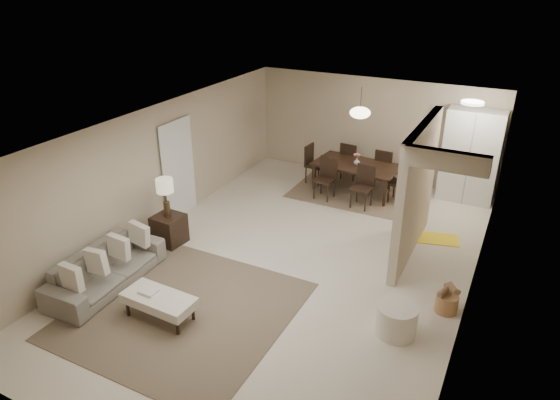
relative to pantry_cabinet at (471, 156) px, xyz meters
The scene contains 22 objects.
floor 4.88m from the pantry_cabinet, 119.52° to the right, with size 9.00×9.00×0.00m, color beige.
ceiling 4.98m from the pantry_cabinet, 119.52° to the right, with size 9.00×9.00×0.00m, color white.
back_wall 2.38m from the pantry_cabinet, behind, with size 6.00×6.00×0.00m, color #BCA98E.
left_wall 6.77m from the pantry_cabinet, 142.20° to the right, with size 9.00×9.00×0.00m, color #BCA98E.
right_wall 4.21m from the pantry_cabinet, 81.10° to the right, with size 9.00×9.00×0.00m, color #BCA98E.
partition 2.96m from the pantry_cabinet, 100.74° to the right, with size 0.15×2.50×2.50m, color #BCA98E.
doorway 6.40m from the pantry_cabinet, 146.29° to the right, with size 0.04×0.90×2.04m, color black.
pantry_cabinet is the anchor object (origin of this frame).
flush_light 1.70m from the pantry_cabinet, 93.01° to the right, with size 0.44×0.44×0.05m, color white.
living_rug 7.12m from the pantry_cabinet, 117.37° to the right, with size 3.20×3.20×0.01m, color brown.
sofa 7.92m from the pantry_cabinet, 127.51° to the right, with size 0.84×2.15×0.63m, color slate.
ottoman_bench 7.43m from the pantry_cabinet, 117.68° to the right, with size 1.14×0.55×0.40m.
side_table 6.70m from the pantry_cabinet, 135.55° to the right, with size 0.53×0.53×0.58m, color black.
table_lamp 6.65m from the pantry_cabinet, 135.55° to the right, with size 0.32×0.32×0.76m.
round_pouf 5.33m from the pantry_cabinet, 91.76° to the right, with size 0.61×0.61×0.47m, color beige.
wicker_basket 4.52m from the pantry_cabinet, 84.82° to the right, with size 0.34×0.34×0.29m, color #96623C.
dining_rug 2.69m from the pantry_cabinet, 162.83° to the right, with size 2.80×2.10×0.01m, color #77644A.
dining_table 2.58m from the pantry_cabinet, 162.83° to the right, with size 1.96×1.09×0.69m, color black.
dining_chairs 2.55m from the pantry_cabinet, 162.83° to the right, with size 2.58×1.95×0.95m.
vase 2.50m from the pantry_cabinet, 162.83° to the right, with size 0.15×0.15×0.15m, color silver.
yellow_mat 2.40m from the pantry_cabinet, 94.41° to the right, with size 0.82×0.50×0.01m, color yellow.
pendant_light 2.63m from the pantry_cabinet, 162.83° to the right, with size 0.46×0.46×0.71m.
Camera 1 is at (3.31, -7.03, 4.87)m, focal length 32.00 mm.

